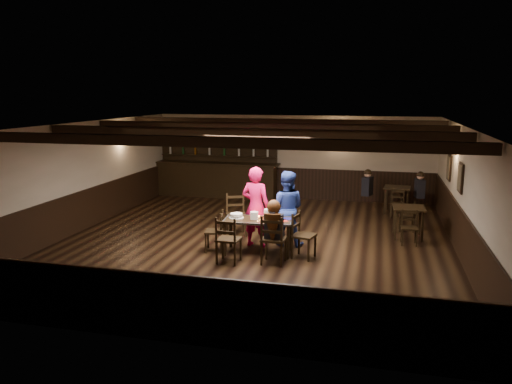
% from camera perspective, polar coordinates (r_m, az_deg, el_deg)
% --- Properties ---
extents(ground, '(10.00, 10.00, 0.00)m').
position_cam_1_polar(ground, '(11.75, -0.08, -5.59)').
color(ground, black).
rests_on(ground, ground).
extents(room_shell, '(9.02, 10.02, 2.71)m').
position_cam_1_polar(room_shell, '(11.41, 0.01, 2.89)').
color(room_shell, beige).
rests_on(room_shell, ground).
extents(dining_table, '(1.52, 0.84, 0.75)m').
position_cam_1_polar(dining_table, '(10.71, 0.28, -3.59)').
color(dining_table, black).
rests_on(dining_table, ground).
extents(chair_near_left, '(0.48, 0.46, 0.98)m').
position_cam_1_polar(chair_near_left, '(10.08, -3.31, -5.10)').
color(chair_near_left, black).
rests_on(chair_near_left, ground).
extents(chair_near_right, '(0.49, 0.46, 1.02)m').
position_cam_1_polar(chair_near_right, '(10.01, 1.92, -5.08)').
color(chair_near_right, black).
rests_on(chair_near_right, ground).
extents(chair_end_left, '(0.47, 0.48, 0.89)m').
position_cam_1_polar(chair_end_left, '(10.91, -4.39, -4.13)').
color(chair_end_left, black).
rests_on(chair_end_left, ground).
extents(chair_end_right, '(0.52, 0.54, 0.97)m').
position_cam_1_polar(chair_end_right, '(10.49, 5.07, -4.49)').
color(chair_end_right, black).
rests_on(chair_end_right, ground).
extents(chair_far_pushed, '(0.62, 0.61, 1.01)m').
position_cam_1_polar(chair_far_pushed, '(12.15, -2.32, -2.14)').
color(chair_far_pushed, black).
rests_on(chair_far_pushed, ground).
extents(woman_pink, '(0.73, 0.56, 1.81)m').
position_cam_1_polar(woman_pink, '(11.14, -0.02, -1.71)').
color(woman_pink, '#E0155D').
rests_on(woman_pink, ground).
extents(man_blue, '(0.84, 0.66, 1.71)m').
position_cam_1_polar(man_blue, '(11.25, 3.48, -1.88)').
color(man_blue, navy).
rests_on(man_blue, ground).
extents(seated_person, '(0.36, 0.55, 0.89)m').
position_cam_1_polar(seated_person, '(10.00, 2.03, -3.49)').
color(seated_person, black).
rests_on(seated_person, ground).
extents(cake, '(0.33, 0.33, 0.10)m').
position_cam_1_polar(cake, '(10.80, -2.26, -2.73)').
color(cake, white).
rests_on(cake, dining_table).
extents(plate_stack_a, '(0.17, 0.17, 0.16)m').
position_cam_1_polar(plate_stack_a, '(10.67, -0.20, -2.69)').
color(plate_stack_a, white).
rests_on(plate_stack_a, dining_table).
extents(plate_stack_b, '(0.19, 0.19, 0.22)m').
position_cam_1_polar(plate_stack_b, '(10.67, 1.41, -2.54)').
color(plate_stack_b, white).
rests_on(plate_stack_b, dining_table).
extents(tea_light, '(0.05, 0.05, 0.06)m').
position_cam_1_polar(tea_light, '(10.78, 0.32, -2.87)').
color(tea_light, '#A5A8AD').
rests_on(tea_light, dining_table).
extents(salt_shaker, '(0.03, 0.03, 0.08)m').
position_cam_1_polar(salt_shaker, '(10.58, 2.18, -3.04)').
color(salt_shaker, silver).
rests_on(salt_shaker, dining_table).
extents(pepper_shaker, '(0.03, 0.03, 0.08)m').
position_cam_1_polar(pepper_shaker, '(10.57, 2.25, -3.06)').
color(pepper_shaker, '#A5A8AD').
rests_on(pepper_shaker, dining_table).
extents(drink_glass, '(0.06, 0.06, 0.10)m').
position_cam_1_polar(drink_glass, '(10.73, 2.14, -2.79)').
color(drink_glass, silver).
rests_on(drink_glass, dining_table).
extents(menu_red, '(0.38, 0.33, 0.00)m').
position_cam_1_polar(menu_red, '(10.57, 2.75, -3.29)').
color(menu_red, maroon).
rests_on(menu_red, dining_table).
extents(menu_blue, '(0.35, 0.29, 0.00)m').
position_cam_1_polar(menu_blue, '(10.74, 3.42, -3.06)').
color(menu_blue, '#0E0F4A').
rests_on(menu_blue, dining_table).
extents(bar_counter, '(4.21, 0.70, 2.20)m').
position_cam_1_polar(bar_counter, '(16.70, -4.50, 1.99)').
color(bar_counter, black).
rests_on(bar_counter, ground).
extents(back_table_a, '(0.76, 0.76, 0.75)m').
position_cam_1_polar(back_table_a, '(12.40, 17.05, -2.12)').
color(back_table_a, black).
rests_on(back_table_a, ground).
extents(back_table_b, '(0.79, 0.79, 0.75)m').
position_cam_1_polar(back_table_b, '(14.90, 15.82, 0.14)').
color(back_table_b, black).
rests_on(back_table_b, ground).
extents(bg_patron_left, '(0.33, 0.43, 0.77)m').
position_cam_1_polar(bg_patron_left, '(14.84, 12.62, 1.08)').
color(bg_patron_left, black).
rests_on(bg_patron_left, ground).
extents(bg_patron_right, '(0.29, 0.40, 0.76)m').
position_cam_1_polar(bg_patron_right, '(14.92, 18.22, 0.81)').
color(bg_patron_right, black).
rests_on(bg_patron_right, ground).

